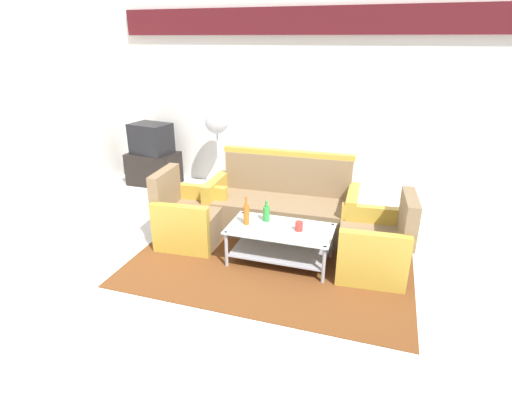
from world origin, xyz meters
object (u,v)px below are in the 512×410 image
(bottle_green, at_px, (266,213))
(bottle_orange, at_px, (246,214))
(television, at_px, (151,139))
(armchair_right, at_px, (375,246))
(couch, at_px, (282,207))
(coffee_table, at_px, (280,240))
(tv_stand, at_px, (154,168))
(armchair_left, at_px, (189,219))
(cup, at_px, (299,226))
(pedestal_fan, at_px, (217,127))

(bottle_green, distance_m, bottle_orange, 0.23)
(television, bearing_deg, armchair_right, 163.85)
(armchair_right, height_order, bottle_green, armchair_right)
(couch, bearing_deg, bottle_orange, 74.58)
(coffee_table, distance_m, tv_stand, 3.22)
(armchair_left, bearing_deg, cup, 79.01)
(armchair_left, height_order, cup, armchair_left)
(armchair_left, distance_m, bottle_orange, 0.84)
(coffee_table, bearing_deg, armchair_left, 171.91)
(tv_stand, bearing_deg, couch, -23.82)
(armchair_right, bearing_deg, pedestal_fan, 50.00)
(armchair_right, distance_m, bottle_orange, 1.37)
(television, bearing_deg, tv_stand, 90.00)
(bottle_orange, xyz_separation_m, pedestal_fan, (-1.13, 1.91, 0.48))
(cup, height_order, tv_stand, tv_stand)
(bottle_green, xyz_separation_m, bottle_orange, (-0.18, -0.15, 0.03))
(armchair_right, xyz_separation_m, television, (-3.60, 1.72, 0.47))
(coffee_table, xyz_separation_m, television, (-2.63, 1.85, 0.49))
(cup, bearing_deg, armchair_right, 9.27)
(couch, distance_m, tv_stand, 2.68)
(bottle_orange, bearing_deg, coffee_table, 2.81)
(armchair_right, relative_size, pedestal_fan, 0.67)
(tv_stand, bearing_deg, bottle_orange, -39.45)
(cup, height_order, television, television)
(couch, bearing_deg, armchair_right, 149.40)
(couch, height_order, bottle_green, couch)
(cup, bearing_deg, pedestal_fan, 131.95)
(coffee_table, distance_m, cup, 0.27)
(coffee_table, relative_size, cup, 11.00)
(coffee_table, relative_size, television, 1.66)
(armchair_left, height_order, bottle_green, armchair_left)
(armchair_left, distance_m, tv_stand, 2.24)
(tv_stand, bearing_deg, cup, -33.06)
(pedestal_fan, bearing_deg, television, -177.59)
(armchair_left, relative_size, bottle_orange, 2.69)
(coffee_table, bearing_deg, bottle_green, 145.81)
(armchair_right, relative_size, bottle_orange, 2.69)
(armchair_right, height_order, television, television)
(armchair_right, bearing_deg, cup, 94.83)
(cup, height_order, pedestal_fan, pedestal_fan)
(tv_stand, bearing_deg, coffee_table, -35.00)
(couch, xyz_separation_m, bottle_green, (-0.01, -0.63, 0.18))
(armchair_left, height_order, tv_stand, armchair_left)
(armchair_left, distance_m, coffee_table, 1.16)
(bottle_orange, bearing_deg, bottle_green, 39.89)
(cup, distance_m, television, 3.39)
(bottle_green, relative_size, pedestal_fan, 0.18)
(cup, xyz_separation_m, pedestal_fan, (-1.70, 1.89, 0.55))
(coffee_table, height_order, pedestal_fan, pedestal_fan)
(armchair_right, height_order, coffee_table, armchair_right)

